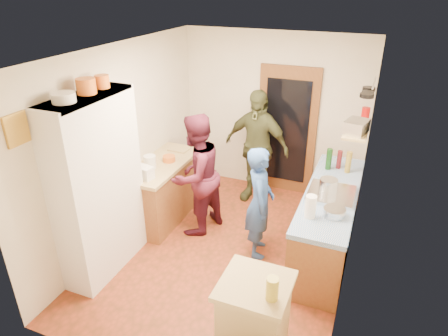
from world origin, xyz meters
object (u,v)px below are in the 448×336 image
Objects in this scene: right_counter_base at (328,223)px; person_left at (200,175)px; island_base at (254,324)px; person_hob at (262,204)px; person_back at (257,147)px; hutch_body at (99,188)px.

right_counter_base is 1.27× the size of person_left.
person_hob is at bearing 104.84° from island_base.
person_left is at bearing -103.95° from person_back.
hutch_body reaches higher than island_base.
person_back reaches higher than island_base.
hutch_body is 1.00× the size of right_counter_base.
person_hob is 0.86× the size of person_left.
person_back reaches higher than person_left.
hutch_body is 2.32m from island_base.
right_counter_base is 1.47× the size of person_hob.
person_back is at bearing 142.98° from right_counter_base.
right_counter_base is (2.50, 1.30, -0.68)m from hutch_body.
hutch_body is at bearing -152.53° from right_counter_base.
hutch_body is 2.56× the size of island_base.
person_hob is at bearing -61.29° from person_back.
person_back is at bearing 62.06° from hutch_body.
person_hob is at bearing -155.16° from right_counter_base.
person_back reaches higher than person_hob.
hutch_body is at bearing -109.62° from person_back.
person_left reaches higher than person_hob.
right_counter_base is at bearing 111.70° from person_left.
person_left is (-0.96, 0.23, 0.12)m from person_hob.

